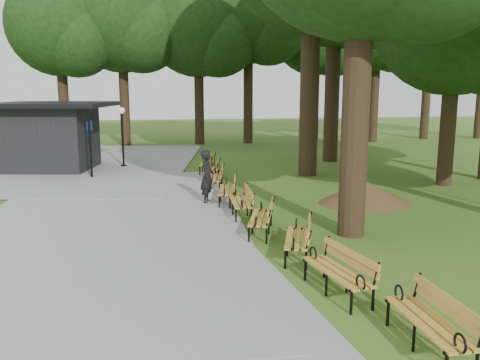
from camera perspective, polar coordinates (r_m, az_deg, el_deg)
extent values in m
plane|color=#375D1A|center=(12.29, 2.32, -7.54)|extent=(100.00, 100.00, 0.00)
cube|color=gray|center=(15.00, -15.32, -4.46)|extent=(12.00, 38.00, 0.06)
imported|color=black|center=(16.61, -3.75, 0.37)|extent=(0.59, 0.74, 1.78)
cylinder|color=black|center=(24.80, -13.21, 4.45)|extent=(0.10, 0.10, 2.62)
sphere|color=white|center=(24.70, -13.34, 7.69)|extent=(0.32, 0.32, 0.32)
cone|color=#47301C|center=(17.16, 14.04, -1.34)|extent=(2.62, 2.62, 0.76)
cylinder|color=black|center=(12.98, 13.13, 9.99)|extent=(0.70, 0.70, 7.50)
cylinder|color=black|center=(21.11, 22.71, 7.61)|extent=(0.60, 0.60, 6.08)
sphere|color=black|center=(21.29, 23.43, 17.34)|extent=(6.33, 6.33, 6.33)
cylinder|color=black|center=(21.95, 7.94, 12.05)|extent=(0.80, 0.80, 8.88)
cylinder|color=black|center=(26.47, 10.48, 11.03)|extent=(0.76, 0.76, 8.27)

